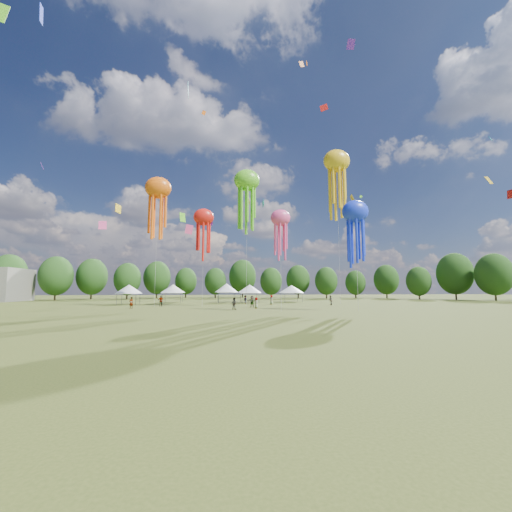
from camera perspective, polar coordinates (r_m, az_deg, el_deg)
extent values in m
plane|color=#384416|center=(14.74, 15.81, -17.63)|extent=(300.00, 300.00, 0.00)
imported|color=gray|center=(46.94, -3.97, -8.55)|extent=(1.08, 1.03, 1.75)
imported|color=gray|center=(63.25, 2.79, -7.84)|extent=(0.59, 0.89, 1.81)
imported|color=gray|center=(61.60, 13.22, -7.75)|extent=(0.78, 0.95, 1.80)
imported|color=gray|center=(66.92, -1.89, -7.80)|extent=(1.23, 1.15, 1.67)
imported|color=gray|center=(58.74, -16.73, -7.72)|extent=(1.16, 0.61, 1.88)
imported|color=gray|center=(53.22, -0.72, -8.16)|extent=(1.85, 1.18, 1.90)
imported|color=gray|center=(53.08, -21.49, -7.82)|extent=(0.75, 0.78, 1.80)
imported|color=gray|center=(50.37, 0.04, -8.41)|extent=(0.55, 0.83, 1.70)
cylinder|color=#47474C|center=(66.35, -23.76, -7.16)|extent=(0.08, 0.08, 2.03)
cylinder|color=#47474C|center=(69.75, -22.97, -7.11)|extent=(0.08, 0.08, 2.03)
cylinder|color=#47474C|center=(65.48, -20.77, -7.30)|extent=(0.08, 0.08, 2.03)
cylinder|color=#47474C|center=(68.92, -20.12, -7.24)|extent=(0.08, 0.08, 2.03)
cube|color=white|center=(67.58, -21.87, -6.30)|extent=(3.92, 3.92, 0.10)
cone|color=white|center=(67.57, -21.84, -5.52)|extent=(5.10, 5.10, 1.74)
cylinder|color=#47474C|center=(69.75, -16.42, -7.31)|extent=(0.08, 0.08, 2.10)
cylinder|color=#47474C|center=(73.40, -15.99, -7.24)|extent=(0.08, 0.08, 2.10)
cylinder|color=#47474C|center=(69.31, -13.38, -7.40)|extent=(0.08, 0.08, 2.10)
cylinder|color=#47474C|center=(72.97, -13.10, -7.32)|extent=(0.08, 0.08, 2.10)
cube|color=white|center=(71.31, -14.70, -6.44)|extent=(4.08, 4.08, 0.10)
cone|color=white|center=(71.31, -14.68, -5.68)|extent=(5.31, 5.31, 1.80)
cylinder|color=#47474C|center=(67.92, -6.78, -7.50)|extent=(0.08, 0.08, 2.21)
cylinder|color=#47474C|center=(71.44, -6.83, -7.42)|extent=(0.08, 0.08, 2.21)
cylinder|color=#47474C|center=(68.08, -3.78, -7.53)|extent=(0.08, 0.08, 2.21)
cylinder|color=#47474C|center=(71.59, -3.98, -7.45)|extent=(0.08, 0.08, 2.21)
cube|color=white|center=(69.71, -5.33, -6.53)|extent=(3.93, 3.93, 0.10)
cone|color=white|center=(69.71, -5.32, -5.71)|extent=(5.11, 5.11, 1.90)
cylinder|color=#47474C|center=(67.85, -2.53, -7.60)|extent=(0.08, 0.08, 2.08)
cylinder|color=#47474C|center=(71.49, -2.80, -7.51)|extent=(0.08, 0.08, 2.08)
cylinder|color=#47474C|center=(68.28, 0.55, -7.59)|extent=(0.08, 0.08, 2.08)
cylinder|color=#47474C|center=(71.90, 0.13, -7.51)|extent=(0.08, 0.08, 2.08)
cube|color=white|center=(69.84, -1.16, -6.66)|extent=(4.06, 4.06, 0.10)
cone|color=white|center=(69.83, -1.16, -5.88)|extent=(5.27, 5.27, 1.78)
cylinder|color=#47474C|center=(71.99, 5.21, -7.50)|extent=(0.08, 0.08, 2.04)
cylinder|color=#47474C|center=(75.93, 4.52, -7.42)|extent=(0.08, 0.08, 2.04)
cylinder|color=#47474C|center=(73.00, 8.32, -7.44)|extent=(0.08, 0.08, 2.04)
cylinder|color=#47474C|center=(76.89, 7.48, -7.37)|extent=(0.08, 0.08, 2.04)
cube|color=white|center=(74.40, 6.37, -6.61)|extent=(4.43, 4.43, 0.10)
cone|color=white|center=(74.40, 6.36, -5.90)|extent=(5.76, 5.76, 1.74)
ellipsoid|color=red|center=(57.45, -9.37, 6.90)|extent=(3.59, 2.51, 3.05)
cylinder|color=beige|center=(56.24, -9.51, -0.92)|extent=(0.03, 0.03, 15.71)
ellipsoid|color=#63D923|center=(57.58, -1.66, 13.41)|extent=(4.54, 3.18, 3.86)
cylinder|color=beige|center=(54.93, -1.69, 2.47)|extent=(0.03, 0.03, 22.10)
ellipsoid|color=#1A33EB|center=(47.35, 17.37, 7.62)|extent=(3.81, 2.67, 3.24)
cylinder|color=beige|center=(46.26, 17.64, -0.79)|extent=(0.03, 0.03, 13.90)
ellipsoid|color=orange|center=(60.97, -17.16, 11.61)|extent=(4.64, 3.25, 3.94)
cylinder|color=beige|center=(58.71, -17.47, 1.72)|extent=(0.03, 0.03, 21.13)
ellipsoid|color=#F9498B|center=(44.73, 4.42, 6.85)|extent=(2.79, 1.95, 2.37)
cylinder|color=beige|center=(43.76, 4.49, -1.42)|extent=(0.03, 0.03, 12.91)
ellipsoid|color=yellow|center=(72.20, 14.27, 16.20)|extent=(5.68, 3.98, 4.83)
cylinder|color=beige|center=(68.04, 14.59, 4.40)|extent=(0.03, 0.03, 30.00)
cube|color=orange|center=(56.02, 8.18, 30.93)|extent=(0.92, 0.24, 1.08)
cube|color=yellow|center=(82.61, -1.29, 9.90)|extent=(0.49, 2.00, 2.21)
cube|color=#63D923|center=(83.79, 18.31, 10.10)|extent=(0.80, 0.33, 0.84)
cube|color=#17A5C5|center=(59.09, 1.30, 9.43)|extent=(0.15, 1.41, 1.57)
cube|color=purple|center=(67.13, 16.66, 32.62)|extent=(1.30, 0.93, 1.70)
cube|color=orange|center=(79.28, -9.35, 24.04)|extent=(1.03, 0.28, 1.20)
cube|color=yellow|center=(59.59, 36.29, 10.90)|extent=(1.45, 0.90, 1.47)
cube|color=#1A33EB|center=(40.00, -34.12, 32.27)|extent=(0.46, 1.48, 1.75)
cube|color=#17A5C5|center=(60.97, -12.07, 27.11)|extent=(0.16, 2.44, 2.73)
cube|color=#F9498B|center=(77.55, -11.92, 4.70)|extent=(2.01, 0.42, 2.44)
cube|color=purple|center=(56.73, -34.00, 13.20)|extent=(0.67, 1.05, 1.10)
cube|color=red|center=(76.38, 12.09, 24.58)|extent=(1.40, 1.68, 2.19)
cube|color=yellow|center=(82.45, 16.93, 9.73)|extent=(1.00, 1.99, 2.23)
cube|color=#1A33EB|center=(81.05, 17.81, 10.40)|extent=(0.95, 1.16, 1.68)
cube|color=#17A5C5|center=(60.84, 36.48, 16.61)|extent=(0.66, 0.64, 0.88)
cube|color=#F9498B|center=(75.88, -25.83, 5.00)|extent=(1.83, 1.08, 2.04)
cube|color=purple|center=(60.40, -8.15, 5.92)|extent=(0.91, 0.54, 1.09)
cube|color=red|center=(59.01, 38.80, 8.67)|extent=(0.35, 1.01, 1.30)
cube|color=orange|center=(85.04, 9.10, 30.95)|extent=(0.50, 0.77, 1.07)
cube|color=yellow|center=(49.54, -23.50, 7.81)|extent=(0.66, 1.18, 1.45)
cube|color=#63D923|center=(70.45, -13.05, 6.76)|extent=(1.28, 1.35, 2.06)
cylinder|color=#38281C|center=(108.45, -38.14, -5.33)|extent=(0.44, 0.44, 3.53)
ellipsoid|color=#214416|center=(108.51, -37.97, -2.65)|extent=(8.83, 8.83, 11.04)
cylinder|color=#38281C|center=(100.43, -32.39, -5.77)|extent=(0.44, 0.44, 3.36)
ellipsoid|color=#214416|center=(100.48, -32.24, -3.02)|extent=(8.40, 8.40, 10.51)
cylinder|color=#38281C|center=(104.78, -27.48, -5.98)|extent=(0.44, 0.44, 3.41)
ellipsoid|color=#214416|center=(104.83, -27.35, -3.30)|extent=(8.53, 8.53, 10.66)
cylinder|color=#38281C|center=(101.40, -22.17, -6.33)|extent=(0.44, 0.44, 3.07)
ellipsoid|color=#214416|center=(101.43, -22.07, -3.84)|extent=(7.66, 7.66, 9.58)
cylinder|color=#38281C|center=(108.08, -17.41, -6.34)|extent=(0.44, 0.44, 3.43)
ellipsoid|color=#214416|center=(108.13, -17.32, -3.73)|extent=(8.58, 8.58, 10.73)
cylinder|color=#38281C|center=(112.59, -12.51, -6.57)|extent=(0.44, 0.44, 2.95)
ellipsoid|color=#214416|center=(112.61, -12.46, -4.41)|extent=(7.37, 7.37, 9.21)
cylinder|color=#38281C|center=(108.33, -7.33, -6.71)|extent=(0.44, 0.44, 2.89)
ellipsoid|color=#214416|center=(108.35, -7.30, -4.51)|extent=(7.23, 7.23, 9.04)
cylinder|color=#38281C|center=(113.25, -2.45, -6.47)|extent=(0.44, 0.44, 3.84)
ellipsoid|color=#214416|center=(113.33, -2.44, -3.68)|extent=(9.60, 9.60, 11.99)
cylinder|color=#38281C|center=(103.45, 2.73, -6.80)|extent=(0.44, 0.44, 2.84)
ellipsoid|color=#214416|center=(103.46, 2.72, -4.54)|extent=(7.11, 7.11, 8.89)
cylinder|color=#38281C|center=(108.16, 7.59, -6.63)|extent=(0.44, 0.44, 3.16)
ellipsoid|color=#214416|center=(108.19, 7.56, -4.22)|extent=(7.91, 7.91, 9.88)
cylinder|color=#38281C|center=(105.06, 12.54, -6.64)|extent=(0.44, 0.44, 2.88)
ellipsoid|color=#214416|center=(105.07, 12.49, -4.38)|extent=(7.21, 7.21, 9.01)
cylinder|color=#38281C|center=(111.04, 17.47, -6.53)|extent=(0.44, 0.44, 2.63)
ellipsoid|color=#214416|center=(111.05, 17.41, -4.58)|extent=(6.57, 6.57, 8.22)
cylinder|color=#38281C|center=(112.10, 22.42, -6.22)|extent=(0.44, 0.44, 3.13)
ellipsoid|color=#214416|center=(112.13, 22.33, -3.93)|extent=(7.81, 7.81, 9.77)
cylinder|color=#38281C|center=(103.72, 27.26, -6.19)|extent=(0.44, 0.44, 2.72)
ellipsoid|color=#214416|center=(103.73, 27.15, -4.03)|extent=(6.80, 6.80, 8.50)
cylinder|color=#38281C|center=(107.08, 32.24, -5.61)|extent=(0.44, 0.44, 3.81)
ellipsoid|color=#214416|center=(107.16, 32.08, -2.69)|extent=(9.52, 9.52, 11.90)
cylinder|color=#38281C|center=(102.76, 37.07, -5.44)|extent=(0.44, 0.44, 3.51)
ellipsoid|color=#214416|center=(102.82, 36.90, -2.63)|extent=(8.78, 8.78, 10.97)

